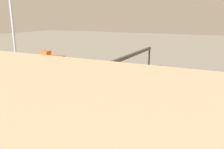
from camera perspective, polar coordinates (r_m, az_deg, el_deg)
ground_plane at (r=57.50m, az=5.81°, el=-3.90°), size 400.00×400.00×0.00m
track_bed_0 at (r=71.17m, az=10.16°, el=-0.46°), size 140.00×2.80×0.12m
track_bed_1 at (r=66.54m, az=8.91°, el=-1.43°), size 140.00×2.80×0.12m
track_bed_2 at (r=61.98m, az=7.47°, el=-2.55°), size 140.00×2.80×0.12m
track_bed_3 at (r=57.49m, az=5.81°, el=-3.85°), size 140.00×2.80×0.12m
track_bed_4 at (r=53.08m, az=3.86°, el=-5.35°), size 140.00×2.80×0.12m
track_bed_5 at (r=48.80m, az=1.55°, el=-7.12°), size 140.00×2.80×0.12m
track_bed_6 at (r=44.66m, az=-1.22°, el=-9.21°), size 140.00×2.80×0.12m
train_on_track_5 at (r=47.38m, az=3.64°, el=-5.21°), size 114.80×3.00×4.40m
train_on_track_0 at (r=90.09m, az=-14.85°, el=3.73°), size 10.00×3.00×5.00m
light_mast_1 at (r=51.65m, az=-23.80°, el=12.76°), size 2.80×0.70×27.60m
signal_gantry at (r=56.35m, az=4.06°, el=3.80°), size 0.70×35.00×8.80m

